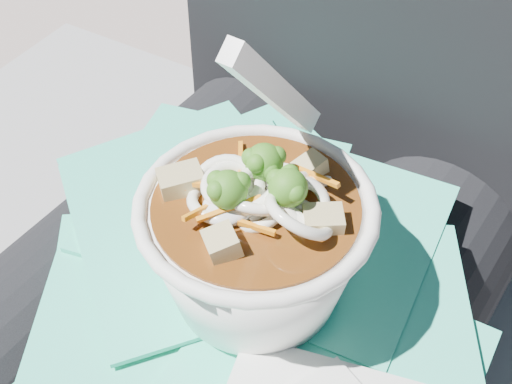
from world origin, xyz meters
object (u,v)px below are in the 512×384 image
Objects in this scene: plastic_bag at (224,286)px; udon_bowl at (256,236)px; person_body at (258,262)px; lap at (190,358)px.

plastic_bag is 2.33× the size of udon_bowl.
person_body is 5.36× the size of udon_bowl.
person_body reaches higher than udon_bowl.
person_body is at bearing 122.85° from udon_bowl.
lap is 0.09m from person_body.
person_body is at bearing 90.00° from lap.
lap is 0.15m from udon_bowl.
udon_bowl reaches higher than lap.
person_body is 2.30× the size of plastic_bag.
udon_bowl is at bearing 12.72° from plastic_bag.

